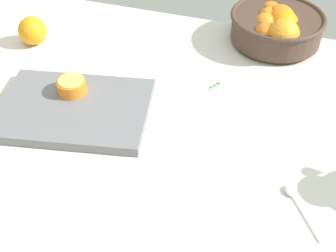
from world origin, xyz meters
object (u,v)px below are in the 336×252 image
at_px(cutting_board, 74,109).
at_px(orange_half_0, 72,86).
at_px(loose_orange_2, 32,31).
at_px(fruit_bowl, 276,27).
at_px(spoon, 297,202).

distance_m(cutting_board, orange_half_0, 0.06).
relative_size(orange_half_0, loose_orange_2, 0.88).
bearing_deg(orange_half_0, cutting_board, -62.14).
height_order(fruit_bowl, loose_orange_2, fruit_bowl).
height_order(cutting_board, loose_orange_2, loose_orange_2).
relative_size(fruit_bowl, cutting_board, 0.75).
xyz_separation_m(fruit_bowl, orange_half_0, (-0.42, -0.40, -0.01)).
distance_m(orange_half_0, loose_orange_2, 0.29).
bearing_deg(spoon, orange_half_0, 163.88).
relative_size(orange_half_0, spoon, 0.56).
height_order(fruit_bowl, cutting_board, fruit_bowl).
bearing_deg(spoon, fruit_bowl, 102.79).
distance_m(fruit_bowl, loose_orange_2, 0.67).
bearing_deg(fruit_bowl, cutting_board, -131.33).
bearing_deg(orange_half_0, spoon, -16.12).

